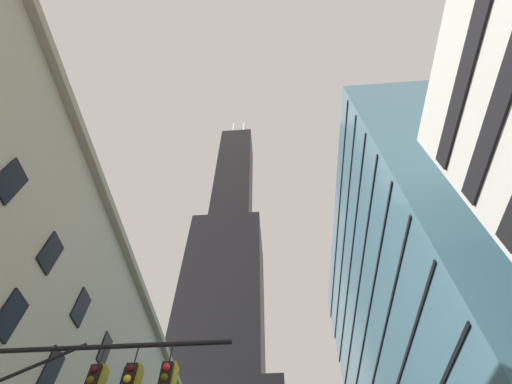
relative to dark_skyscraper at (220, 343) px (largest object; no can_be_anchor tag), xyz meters
name	(u,v)px	position (x,y,z in m)	size (l,w,h in m)	color
dark_skyscraper	(220,343)	(0.00, 0.00, 0.00)	(29.56, 29.56, 176.30)	black
glass_office_midrise	(446,353)	(30.70, -44.98, -30.24)	(14.77, 39.84, 43.22)	teal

